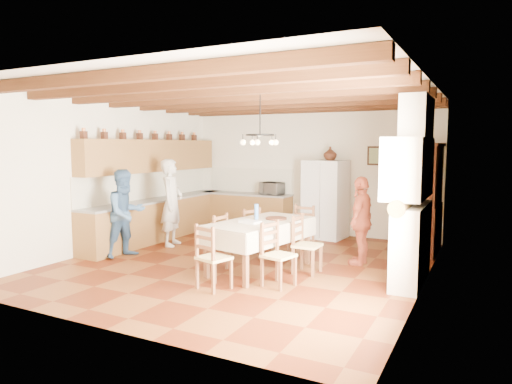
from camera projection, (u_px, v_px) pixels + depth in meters
floor at (243, 264)px, 8.06m from camera, size 6.00×6.50×0.02m
ceiling at (243, 91)px, 7.75m from camera, size 6.00×6.50×0.02m
wall_back at (309, 170)px, 10.80m from camera, size 6.00×0.02×3.00m
wall_front at (101, 199)px, 5.02m from camera, size 6.00×0.02×3.00m
wall_left at (113, 174)px, 9.27m from camera, size 0.02×6.50×3.00m
wall_right at (427, 186)px, 6.54m from camera, size 0.02×6.50×3.00m
ceiling_beams at (243, 97)px, 7.76m from camera, size 6.00×6.30×0.16m
lower_cabinets_left at (160, 219)px, 10.17m from camera, size 0.60×4.30×0.86m
lower_cabinets_back at (245, 212)px, 11.33m from camera, size 2.30×0.60×0.86m
countertop_left at (159, 200)px, 10.13m from camera, size 0.62×4.30×0.04m
countertop_back at (245, 194)px, 11.29m from camera, size 2.34×0.62×0.04m
backsplash_left at (149, 185)px, 10.22m from camera, size 0.03×4.30×0.60m
backsplash_back at (251, 180)px, 11.51m from camera, size 2.30×0.03×0.60m
upper_cabinets at (154, 156)px, 10.08m from camera, size 0.35×4.20×0.70m
fireplace at (408, 191)px, 6.86m from camera, size 0.56×1.60×2.80m
wall_picture at (375, 156)px, 10.03m from camera, size 0.34×0.03×0.42m
refrigerator at (325, 199)px, 10.25m from camera, size 0.95×0.82×1.75m
hutch at (426, 198)px, 8.77m from camera, size 0.53×1.19×2.13m
dining_table at (260, 226)px, 7.53m from camera, size 1.33×2.07×0.84m
chandelier at (260, 135)px, 7.38m from camera, size 0.47×0.47×0.03m
chair_left_near at (212, 242)px, 7.59m from camera, size 0.42×0.44×0.96m
chair_left_far at (246, 233)px, 8.35m from camera, size 0.53×0.54×0.96m
chair_right_near at (279, 254)px, 6.73m from camera, size 0.49×0.50×0.96m
chair_right_far at (307, 244)px, 7.41m from camera, size 0.41×0.43×0.96m
chair_end_near at (214, 256)px, 6.60m from camera, size 0.52×0.50×0.96m
chair_end_far at (301, 231)px, 8.51m from camera, size 0.43×0.41×0.96m
person_man at (172, 202)px, 9.45m from camera, size 0.60×0.75×1.80m
person_woman_blue at (126, 213)px, 8.50m from camera, size 0.79×0.92×1.64m
person_woman_red at (361, 221)px, 7.94m from camera, size 0.43×0.93×1.55m
microwave at (272, 188)px, 10.94m from camera, size 0.58×0.44×0.29m
fridge_vase at (330, 153)px, 10.10m from camera, size 0.35×0.35×0.31m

